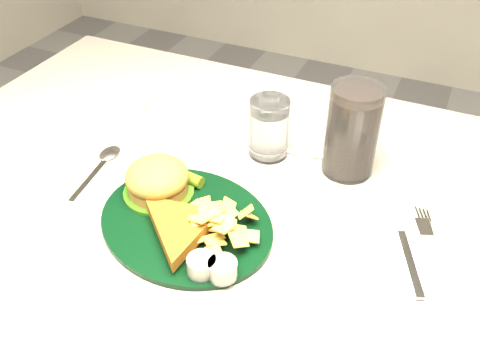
% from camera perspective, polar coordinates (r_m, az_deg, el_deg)
% --- Properties ---
extents(table, '(1.20, 0.80, 0.75)m').
position_cam_1_polar(table, '(1.12, 0.21, -16.47)').
color(table, '#9F9A90').
rests_on(table, ground).
extents(dinner_plate, '(0.33, 0.30, 0.06)m').
position_cam_1_polar(dinner_plate, '(0.77, -5.89, -3.12)').
color(dinner_plate, black).
rests_on(dinner_plate, table).
extents(water_glass, '(0.09, 0.09, 0.11)m').
position_cam_1_polar(water_glass, '(0.90, 3.12, 5.56)').
color(water_glass, white).
rests_on(water_glass, table).
extents(cola_glass, '(0.11, 0.11, 0.15)m').
position_cam_1_polar(cola_glass, '(0.87, 11.87, 5.13)').
color(cola_glass, black).
rests_on(cola_glass, table).
extents(fork_napkin, '(0.17, 0.19, 0.01)m').
position_cam_1_polar(fork_napkin, '(0.77, 17.82, -7.96)').
color(fork_napkin, white).
rests_on(fork_napkin, table).
extents(spoon, '(0.06, 0.16, 0.01)m').
position_cam_1_polar(spoon, '(0.90, -15.86, 0.09)').
color(spoon, white).
rests_on(spoon, table).
extents(ramekin, '(0.06, 0.06, 0.03)m').
position_cam_1_polar(ramekin, '(1.05, -8.85, 7.87)').
color(ramekin, white).
rests_on(ramekin, table).
extents(wrapped_straw, '(0.22, 0.10, 0.01)m').
position_cam_1_polar(wrapped_straw, '(0.94, 2.86, 3.47)').
color(wrapped_straw, silver).
rests_on(wrapped_straw, table).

